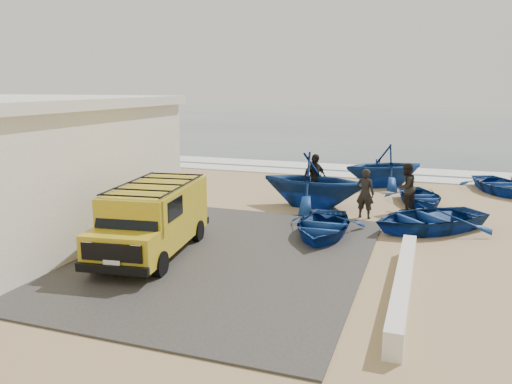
% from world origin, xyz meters
% --- Properties ---
extents(ground, '(160.00, 160.00, 0.00)m').
position_xyz_m(ground, '(0.00, 0.00, 0.00)').
color(ground, tan).
extents(slab, '(12.00, 10.00, 0.05)m').
position_xyz_m(slab, '(-2.00, -2.00, 0.03)').
color(slab, '#403D3A').
rests_on(slab, ground).
extents(ocean, '(180.00, 88.00, 0.01)m').
position_xyz_m(ocean, '(0.00, 56.00, 0.00)').
color(ocean, '#385166').
rests_on(ocean, ground).
extents(surf_line, '(180.00, 1.60, 0.06)m').
position_xyz_m(surf_line, '(0.00, 12.00, 0.03)').
color(surf_line, white).
rests_on(surf_line, ground).
extents(surf_wash, '(180.00, 2.20, 0.04)m').
position_xyz_m(surf_wash, '(0.00, 14.50, 0.02)').
color(surf_wash, white).
rests_on(surf_wash, ground).
extents(building, '(8.40, 9.40, 4.30)m').
position_xyz_m(building, '(-7.50, -2.00, 2.16)').
color(building, white).
rests_on(building, ground).
extents(parapet, '(0.35, 6.00, 0.55)m').
position_xyz_m(parapet, '(5.00, -3.00, 0.28)').
color(parapet, silver).
rests_on(parapet, ground).
extents(van, '(2.42, 4.86, 2.00)m').
position_xyz_m(van, '(-1.80, -2.36, 1.07)').
color(van, gold).
rests_on(van, ground).
extents(boat_near_left, '(2.66, 3.61, 0.72)m').
position_xyz_m(boat_near_left, '(2.33, 0.82, 0.36)').
color(boat_near_left, navy).
rests_on(boat_near_left, ground).
extents(boat_near_right, '(4.96, 4.82, 0.84)m').
position_xyz_m(boat_near_right, '(5.43, 2.61, 0.42)').
color(boat_near_right, navy).
rests_on(boat_near_right, ground).
extents(boat_mid_left, '(4.37, 3.86, 2.15)m').
position_xyz_m(boat_mid_left, '(1.16, 4.58, 1.07)').
color(boat_mid_left, navy).
rests_on(boat_mid_left, ground).
extents(boat_mid_right, '(3.20, 3.76, 0.66)m').
position_xyz_m(boat_mid_right, '(5.09, 6.34, 0.33)').
color(boat_mid_right, navy).
rests_on(boat_mid_right, ground).
extents(boat_far_left, '(4.97, 4.82, 2.00)m').
position_xyz_m(boat_far_left, '(3.36, 9.64, 1.00)').
color(boat_far_left, navy).
rests_on(boat_far_left, ground).
extents(boat_far_right, '(3.66, 4.29, 0.75)m').
position_xyz_m(boat_far_right, '(8.36, 9.91, 0.38)').
color(boat_far_right, navy).
rests_on(boat_far_right, ground).
extents(fisherman_front, '(0.72, 0.54, 1.80)m').
position_xyz_m(fisherman_front, '(3.28, 3.56, 0.90)').
color(fisherman_front, black).
rests_on(fisherman_front, ground).
extents(fisherman_middle, '(1.07, 1.12, 1.83)m').
position_xyz_m(fisherman_middle, '(4.59, 5.17, 0.91)').
color(fisherman_middle, black).
rests_on(fisherman_middle, ground).
extents(fisherman_back, '(1.12, 1.22, 2.00)m').
position_xyz_m(fisherman_back, '(1.04, 5.27, 1.00)').
color(fisherman_back, black).
rests_on(fisherman_back, ground).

